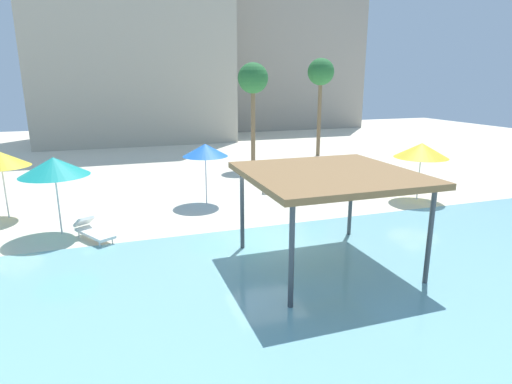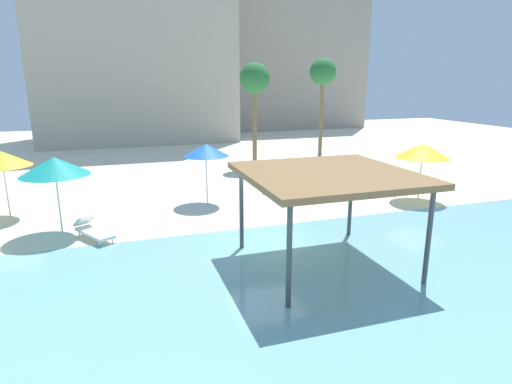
{
  "view_description": "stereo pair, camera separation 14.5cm",
  "coord_description": "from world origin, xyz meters",
  "px_view_note": "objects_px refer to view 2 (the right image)",
  "views": [
    {
      "loc": [
        -4.79,
        -13.07,
        5.5
      ],
      "look_at": [
        0.33,
        2.0,
        1.3
      ],
      "focal_mm": 29.86,
      "sensor_mm": 36.0,
      "label": 1
    },
    {
      "loc": [
        -4.65,
        -13.12,
        5.5
      ],
      "look_at": [
        0.33,
        2.0,
        1.3
      ],
      "focal_mm": 29.86,
      "sensor_mm": 36.0,
      "label": 2
    }
  ],
  "objects_px": {
    "beach_umbrella_teal_3": "(54,166)",
    "lounge_chair_2": "(92,230)",
    "palm_tree_1": "(255,81)",
    "shade_pavilion": "(328,177)",
    "beach_umbrella_yellow_0": "(423,151)",
    "beach_umbrella_blue_1": "(206,150)",
    "lounge_chair_1": "(270,183)",
    "beach_umbrella_yellow_4": "(2,159)",
    "palm_tree_0": "(323,75)"
  },
  "relations": [
    {
      "from": "beach_umbrella_yellow_0",
      "to": "lounge_chair_1",
      "type": "bearing_deg",
      "value": 145.61
    },
    {
      "from": "beach_umbrella_yellow_4",
      "to": "shade_pavilion",
      "type": "bearing_deg",
      "value": -39.36
    },
    {
      "from": "beach_umbrella_yellow_0",
      "to": "lounge_chair_1",
      "type": "distance_m",
      "value": 7.53
    },
    {
      "from": "beach_umbrella_yellow_0",
      "to": "shade_pavilion",
      "type": "bearing_deg",
      "value": -145.57
    },
    {
      "from": "lounge_chair_1",
      "to": "palm_tree_1",
      "type": "bearing_deg",
      "value": -170.5
    },
    {
      "from": "shade_pavilion",
      "to": "beach_umbrella_teal_3",
      "type": "xyz_separation_m",
      "value": [
        -7.93,
        5.52,
        -0.23
      ]
    },
    {
      "from": "beach_umbrella_teal_3",
      "to": "lounge_chair_2",
      "type": "relative_size",
      "value": 1.48
    },
    {
      "from": "palm_tree_1",
      "to": "shade_pavilion",
      "type": "bearing_deg",
      "value": -100.19
    },
    {
      "from": "lounge_chair_1",
      "to": "palm_tree_1",
      "type": "xyz_separation_m",
      "value": [
        1.12,
        5.93,
        5.11
      ]
    },
    {
      "from": "lounge_chair_1",
      "to": "beach_umbrella_blue_1",
      "type": "bearing_deg",
      "value": -47.26
    },
    {
      "from": "palm_tree_0",
      "to": "shade_pavilion",
      "type": "bearing_deg",
      "value": -116.13
    },
    {
      "from": "beach_umbrella_yellow_0",
      "to": "beach_umbrella_blue_1",
      "type": "distance_m",
      "value": 9.95
    },
    {
      "from": "shade_pavilion",
      "to": "lounge_chair_1",
      "type": "distance_m",
      "value": 9.76
    },
    {
      "from": "beach_umbrella_yellow_0",
      "to": "beach_umbrella_blue_1",
      "type": "xyz_separation_m",
      "value": [
        -9.6,
        2.6,
        0.11
      ]
    },
    {
      "from": "shade_pavilion",
      "to": "beach_umbrella_yellow_0",
      "type": "height_order",
      "value": "shade_pavilion"
    },
    {
      "from": "beach_umbrella_yellow_4",
      "to": "lounge_chair_2",
      "type": "height_order",
      "value": "beach_umbrella_yellow_4"
    },
    {
      "from": "beach_umbrella_yellow_0",
      "to": "palm_tree_0",
      "type": "distance_m",
      "value": 12.95
    },
    {
      "from": "shade_pavilion",
      "to": "lounge_chair_2",
      "type": "xyz_separation_m",
      "value": [
        -6.82,
        4.58,
        -2.43
      ]
    },
    {
      "from": "lounge_chair_1",
      "to": "lounge_chair_2",
      "type": "relative_size",
      "value": 1.02
    },
    {
      "from": "beach_umbrella_yellow_4",
      "to": "beach_umbrella_blue_1",
      "type": "bearing_deg",
      "value": -3.78
    },
    {
      "from": "beach_umbrella_teal_3",
      "to": "palm_tree_0",
      "type": "xyz_separation_m",
      "value": [
        16.58,
        12.12,
        3.33
      ]
    },
    {
      "from": "beach_umbrella_yellow_4",
      "to": "palm_tree_1",
      "type": "xyz_separation_m",
      "value": [
        12.93,
        6.89,
        3.0
      ]
    },
    {
      "from": "beach_umbrella_yellow_4",
      "to": "palm_tree_0",
      "type": "xyz_separation_m",
      "value": [
        18.84,
        9.28,
        3.43
      ]
    },
    {
      "from": "beach_umbrella_yellow_0",
      "to": "lounge_chair_1",
      "type": "xyz_separation_m",
      "value": [
        -5.99,
        4.1,
        -2.02
      ]
    },
    {
      "from": "palm_tree_1",
      "to": "palm_tree_0",
      "type": "bearing_deg",
      "value": 22.04
    },
    {
      "from": "lounge_chair_1",
      "to": "beach_umbrella_teal_3",
      "type": "bearing_deg",
      "value": -48.12
    },
    {
      "from": "beach_umbrella_blue_1",
      "to": "beach_umbrella_teal_3",
      "type": "relative_size",
      "value": 0.96
    },
    {
      "from": "beach_umbrella_yellow_4",
      "to": "lounge_chair_2",
      "type": "bearing_deg",
      "value": -48.28
    },
    {
      "from": "beach_umbrella_yellow_4",
      "to": "lounge_chair_2",
      "type": "distance_m",
      "value": 5.48
    },
    {
      "from": "beach_umbrella_teal_3",
      "to": "beach_umbrella_yellow_4",
      "type": "height_order",
      "value": "beach_umbrella_teal_3"
    },
    {
      "from": "shade_pavilion",
      "to": "lounge_chair_2",
      "type": "relative_size",
      "value": 2.46
    },
    {
      "from": "beach_umbrella_yellow_4",
      "to": "lounge_chair_1",
      "type": "xyz_separation_m",
      "value": [
        11.81,
        0.96,
        -2.11
      ]
    },
    {
      "from": "lounge_chair_2",
      "to": "palm_tree_0",
      "type": "relative_size",
      "value": 0.28
    },
    {
      "from": "palm_tree_1",
      "to": "lounge_chair_1",
      "type": "bearing_deg",
      "value": -100.69
    },
    {
      "from": "beach_umbrella_yellow_0",
      "to": "lounge_chair_2",
      "type": "relative_size",
      "value": 1.39
    },
    {
      "from": "beach_umbrella_blue_1",
      "to": "beach_umbrella_yellow_4",
      "type": "xyz_separation_m",
      "value": [
        -8.2,
        0.54,
        -0.02
      ]
    },
    {
      "from": "lounge_chair_2",
      "to": "palm_tree_1",
      "type": "xyz_separation_m",
      "value": [
        9.57,
        10.66,
        5.11
      ]
    },
    {
      "from": "beach_umbrella_teal_3",
      "to": "lounge_chair_1",
      "type": "bearing_deg",
      "value": 21.69
    },
    {
      "from": "shade_pavilion",
      "to": "beach_umbrella_yellow_4",
      "type": "distance_m",
      "value": 13.18
    },
    {
      "from": "beach_umbrella_yellow_0",
      "to": "lounge_chair_2",
      "type": "xyz_separation_m",
      "value": [
        -14.44,
        -0.63,
        -2.02
      ]
    },
    {
      "from": "beach_umbrella_teal_3",
      "to": "palm_tree_1",
      "type": "height_order",
      "value": "palm_tree_1"
    },
    {
      "from": "beach_umbrella_yellow_0",
      "to": "beach_umbrella_teal_3",
      "type": "relative_size",
      "value": 0.94
    },
    {
      "from": "shade_pavilion",
      "to": "palm_tree_0",
      "type": "relative_size",
      "value": 0.68
    },
    {
      "from": "beach_umbrella_yellow_4",
      "to": "lounge_chair_2",
      "type": "xyz_separation_m",
      "value": [
        3.36,
        -3.77,
        -2.11
      ]
    },
    {
      "from": "palm_tree_0",
      "to": "palm_tree_1",
      "type": "xyz_separation_m",
      "value": [
        -5.91,
        -2.39,
        -0.42
      ]
    },
    {
      "from": "beach_umbrella_yellow_0",
      "to": "palm_tree_1",
      "type": "height_order",
      "value": "palm_tree_1"
    },
    {
      "from": "shade_pavilion",
      "to": "lounge_chair_1",
      "type": "bearing_deg",
      "value": 80.12
    },
    {
      "from": "shade_pavilion",
      "to": "beach_umbrella_yellow_0",
      "type": "xyz_separation_m",
      "value": [
        7.61,
        5.22,
        -0.41
      ]
    },
    {
      "from": "beach_umbrella_teal_3",
      "to": "palm_tree_0",
      "type": "bearing_deg",
      "value": 36.16
    },
    {
      "from": "beach_umbrella_yellow_0",
      "to": "palm_tree_0",
      "type": "height_order",
      "value": "palm_tree_0"
    }
  ]
}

